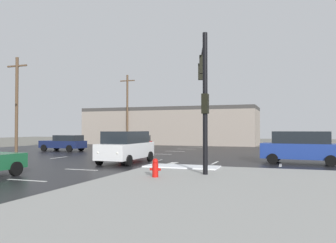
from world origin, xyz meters
TOP-DOWN VIEW (x-y plane):
  - ground_plane at (0.00, 0.00)m, footprint 120.00×120.00m
  - road_asphalt at (0.00, 0.00)m, footprint 44.00×44.00m
  - snow_strip_curbside at (5.00, -4.00)m, footprint 4.00×1.60m
  - lane_markings at (1.20, -1.38)m, footprint 36.15×36.15m
  - traffic_signal_mast at (6.52, -5.24)m, footprint 1.59×4.99m
  - fire_hydrant at (5.07, -8.07)m, footprint 0.48×0.26m
  - strip_building_background at (-5.67, 25.00)m, footprint 24.71×8.00m
  - sedan_red at (-2.77, 7.11)m, footprint 2.41×4.67m
  - sedan_navy at (-10.38, 6.59)m, footprint 4.61×2.21m
  - suv_blue at (11.23, 1.25)m, footprint 4.96×2.49m
  - suv_white at (0.67, -2.02)m, footprint 2.19×4.85m
  - utility_pole_far at (-13.08, 3.15)m, footprint 2.20×0.28m
  - utility_pole_distant at (-10.55, 20.86)m, footprint 2.20×0.28m

SIDE VIEW (x-z plane):
  - ground_plane at x=0.00m, z-range 0.00..0.00m
  - road_asphalt at x=0.00m, z-range 0.00..0.02m
  - lane_markings at x=1.20m, z-range 0.02..0.03m
  - snow_strip_curbside at x=5.00m, z-range 0.14..0.20m
  - fire_hydrant at x=5.07m, z-range 0.14..0.93m
  - sedan_red at x=-2.77m, z-range 0.06..1.64m
  - sedan_navy at x=-10.38m, z-range 0.06..1.64m
  - suv_blue at x=11.23m, z-range 0.08..2.11m
  - suv_white at x=0.67m, z-range 0.08..2.11m
  - strip_building_background at x=-5.67m, z-range 0.00..5.25m
  - traffic_signal_mast at x=6.52m, z-range 1.18..7.62m
  - utility_pole_far at x=-13.08m, z-range 0.21..9.03m
  - utility_pole_distant at x=-10.55m, z-range 0.22..9.95m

